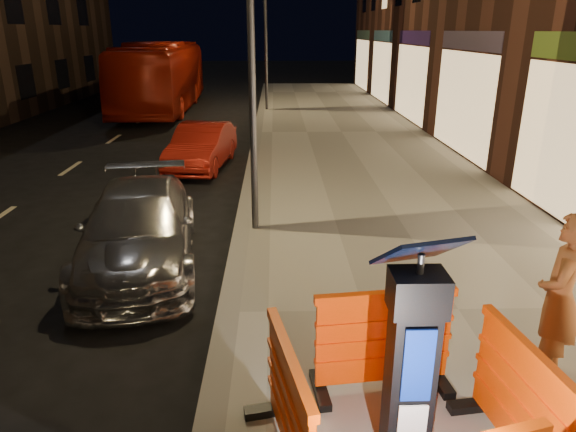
{
  "coord_description": "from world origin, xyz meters",
  "views": [
    {
      "loc": [
        0.63,
        -5.81,
        3.58
      ],
      "look_at": [
        0.8,
        1.0,
        1.1
      ],
      "focal_mm": 32.0,
      "sensor_mm": 36.0,
      "label": 1
    }
  ],
  "objects_px": {
    "barrier_back": "(383,341)",
    "bus_doubledecker": "(165,110)",
    "car_silver": "(143,263)",
    "barrier_bldgside": "(523,406)",
    "car_red": "(203,167)",
    "parking_kiosk": "(411,363)",
    "man": "(560,298)",
    "barrier_kerbside": "(289,410)"
  },
  "relations": [
    {
      "from": "car_red",
      "to": "bus_doubledecker",
      "type": "bearing_deg",
      "value": 113.24
    },
    {
      "from": "barrier_back",
      "to": "man",
      "type": "xyz_separation_m",
      "value": [
        1.8,
        0.19,
        0.35
      ]
    },
    {
      "from": "barrier_back",
      "to": "barrier_bldgside",
      "type": "distance_m",
      "value": 1.34
    },
    {
      "from": "barrier_kerbside",
      "to": "barrier_bldgside",
      "type": "relative_size",
      "value": 1.0
    },
    {
      "from": "man",
      "to": "bus_doubledecker",
      "type": "bearing_deg",
      "value": -121.81
    },
    {
      "from": "barrier_bldgside",
      "to": "bus_doubledecker",
      "type": "height_order",
      "value": "bus_doubledecker"
    },
    {
      "from": "car_red",
      "to": "bus_doubledecker",
      "type": "height_order",
      "value": "bus_doubledecker"
    },
    {
      "from": "parking_kiosk",
      "to": "car_red",
      "type": "distance_m",
      "value": 11.0
    },
    {
      "from": "car_silver",
      "to": "man",
      "type": "height_order",
      "value": "man"
    },
    {
      "from": "parking_kiosk",
      "to": "barrier_kerbside",
      "type": "bearing_deg",
      "value": 170.35
    },
    {
      "from": "parking_kiosk",
      "to": "car_silver",
      "type": "height_order",
      "value": "parking_kiosk"
    },
    {
      "from": "bus_doubledecker",
      "to": "barrier_bldgside",
      "type": "bearing_deg",
      "value": -72.93
    },
    {
      "from": "barrier_bldgside",
      "to": "car_silver",
      "type": "bearing_deg",
      "value": 36.53
    },
    {
      "from": "parking_kiosk",
      "to": "car_red",
      "type": "relative_size",
      "value": 0.55
    },
    {
      "from": "barrier_kerbside",
      "to": "barrier_bldgside",
      "type": "distance_m",
      "value": 1.9
    },
    {
      "from": "parking_kiosk",
      "to": "barrier_bldgside",
      "type": "xyz_separation_m",
      "value": [
        0.95,
        0.0,
        -0.44
      ]
    },
    {
      "from": "parking_kiosk",
      "to": "car_silver",
      "type": "distance_m",
      "value": 5.49
    },
    {
      "from": "barrier_back",
      "to": "car_silver",
      "type": "relative_size",
      "value": 0.33
    },
    {
      "from": "parking_kiosk",
      "to": "barrier_kerbside",
      "type": "distance_m",
      "value": 1.04
    },
    {
      "from": "bus_doubledecker",
      "to": "barrier_back",
      "type": "bearing_deg",
      "value": -74.52
    },
    {
      "from": "barrier_bldgside",
      "to": "barrier_kerbside",
      "type": "bearing_deg",
      "value": 82.35
    },
    {
      "from": "barrier_back",
      "to": "car_red",
      "type": "xyz_separation_m",
      "value": [
        -3.05,
        9.55,
        -0.7
      ]
    },
    {
      "from": "barrier_kerbside",
      "to": "car_red",
      "type": "distance_m",
      "value": 10.73
    },
    {
      "from": "car_red",
      "to": "man",
      "type": "relative_size",
      "value": 1.99
    },
    {
      "from": "barrier_kerbside",
      "to": "man",
      "type": "relative_size",
      "value": 0.78
    },
    {
      "from": "man",
      "to": "barrier_bldgside",
      "type": "bearing_deg",
      "value": -0.08
    },
    {
      "from": "barrier_back",
      "to": "barrier_kerbside",
      "type": "bearing_deg",
      "value": -141.65
    },
    {
      "from": "parking_kiosk",
      "to": "man",
      "type": "xyz_separation_m",
      "value": [
        1.8,
        1.14,
        -0.08
      ]
    },
    {
      "from": "barrier_back",
      "to": "bus_doubledecker",
      "type": "height_order",
      "value": "bus_doubledecker"
    },
    {
      "from": "barrier_back",
      "to": "man",
      "type": "relative_size",
      "value": 0.78
    },
    {
      "from": "car_silver",
      "to": "car_red",
      "type": "height_order",
      "value": "car_silver"
    },
    {
      "from": "bus_doubledecker",
      "to": "car_silver",
      "type": "bearing_deg",
      "value": -81.44
    },
    {
      "from": "parking_kiosk",
      "to": "barrier_bldgside",
      "type": "relative_size",
      "value": 1.4
    },
    {
      "from": "barrier_bldgside",
      "to": "car_red",
      "type": "xyz_separation_m",
      "value": [
        -4.0,
        10.5,
        -0.7
      ]
    },
    {
      "from": "car_red",
      "to": "bus_doubledecker",
      "type": "xyz_separation_m",
      "value": [
        -3.25,
        10.95,
        0.0
      ]
    },
    {
      "from": "barrier_back",
      "to": "barrier_bldgside",
      "type": "bearing_deg",
      "value": -51.65
    },
    {
      "from": "car_red",
      "to": "bus_doubledecker",
      "type": "distance_m",
      "value": 11.42
    },
    {
      "from": "barrier_bldgside",
      "to": "car_red",
      "type": "bearing_deg",
      "value": 13.2
    },
    {
      "from": "car_red",
      "to": "bus_doubledecker",
      "type": "relative_size",
      "value": 0.33
    },
    {
      "from": "barrier_bldgside",
      "to": "bus_doubledecker",
      "type": "xyz_separation_m",
      "value": [
        -7.25,
        21.45,
        -0.7
      ]
    },
    {
      "from": "barrier_kerbside",
      "to": "car_silver",
      "type": "height_order",
      "value": "barrier_kerbside"
    },
    {
      "from": "barrier_kerbside",
      "to": "bus_doubledecker",
      "type": "xyz_separation_m",
      "value": [
        -5.35,
        21.45,
        -0.7
      ]
    }
  ]
}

